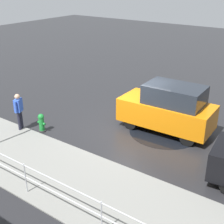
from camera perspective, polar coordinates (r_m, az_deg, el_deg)
name	(u,v)px	position (r m, az deg, el deg)	size (l,w,h in m)	color
ground_plane	(130,128)	(13.55, 3.26, -3.03)	(60.00, 60.00, 0.00)	black
kerb_strip	(62,174)	(10.70, -9.11, -11.21)	(24.00, 3.20, 0.04)	slate
moving_hatchback	(168,108)	(13.15, 10.24, 0.68)	(3.95, 1.82, 2.06)	orange
fire_hydrant	(41,123)	(13.45, -12.77, -1.93)	(0.42, 0.31, 0.80)	#197A2D
pedestrian	(19,109)	(13.62, -16.68, 0.54)	(0.37, 0.53, 1.62)	blue
metal_railing	(60,190)	(8.86, -9.54, -13.93)	(8.59, 0.04, 1.05)	#B7BABF
puddle_patch	(165,132)	(13.43, 9.61, -3.59)	(3.00, 3.00, 0.01)	black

